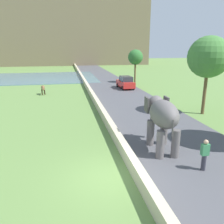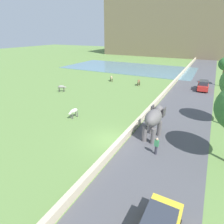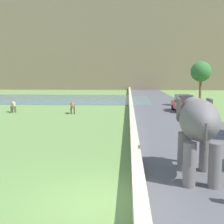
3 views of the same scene
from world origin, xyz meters
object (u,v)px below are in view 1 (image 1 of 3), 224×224
(cow_brown, at_px, (43,88))
(car_red, at_px, (126,82))
(elephant, at_px, (162,116))
(person_beside_elephant, at_px, (205,155))

(cow_brown, bearing_deg, car_red, 10.45)
(elephant, distance_m, car_red, 20.29)
(person_beside_elephant, distance_m, car_red, 22.77)
(car_red, distance_m, cow_brown, 11.39)
(elephant, distance_m, cow_brown, 19.71)
(person_beside_elephant, height_order, cow_brown, person_beside_elephant)
(car_red, height_order, cow_brown, car_red)
(person_beside_elephant, relative_size, cow_brown, 1.15)
(elephant, relative_size, person_beside_elephant, 2.15)
(person_beside_elephant, relative_size, car_red, 0.40)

